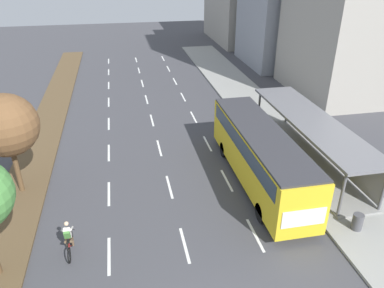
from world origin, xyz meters
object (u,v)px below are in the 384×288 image
bus (260,151)px  cyclist (69,240)px  bus_shelter (313,136)px  median_tree_third (6,125)px  trash_bin (357,222)px

bus → cyclist: bus is taller
bus_shelter → cyclist: size_ratio=6.90×
cyclist → median_tree_third: bearing=119.4°
bus_shelter → trash_bin: 7.09m
bus → median_tree_third: bearing=173.0°
cyclist → trash_bin: bearing=-5.1°
bus_shelter → median_tree_third: median_tree_third is taller
bus → trash_bin: size_ratio=13.28×
bus_shelter → cyclist: 15.81m
bus → bus_shelter: bearing=21.5°
median_tree_third → cyclist: bearing=-60.6°
median_tree_third → trash_bin: median_tree_third is taller
cyclist → median_tree_third: size_ratio=0.32×
cyclist → trash_bin: 13.69m
trash_bin → median_tree_third: bearing=157.8°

